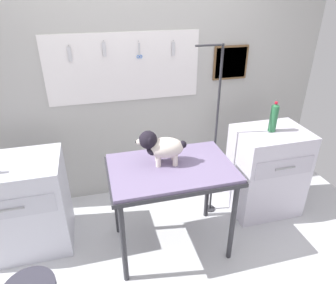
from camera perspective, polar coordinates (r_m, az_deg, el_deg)
ground at (r=2.78m, az=0.78°, el=-23.60°), size 4.40×4.00×0.04m
rear_wall_panel at (r=3.15m, az=-5.31°, el=9.22°), size 4.00×0.09×2.30m
grooming_table at (r=2.48m, az=0.63°, el=-6.26°), size 1.03×0.68×0.85m
grooming_arm at (r=2.91m, az=8.75°, el=-0.16°), size 0.30×0.11×1.72m
dog at (r=2.40m, az=-1.40°, el=-0.84°), size 0.40×0.23×0.29m
counter_left at (r=2.99m, az=-26.27°, el=-10.76°), size 0.80×0.58×0.86m
cabinet_right at (r=3.26m, az=18.09°, el=-5.23°), size 0.68×0.54×0.91m
soda_bottle at (r=2.99m, az=19.36°, el=4.37°), size 0.07×0.07×0.29m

